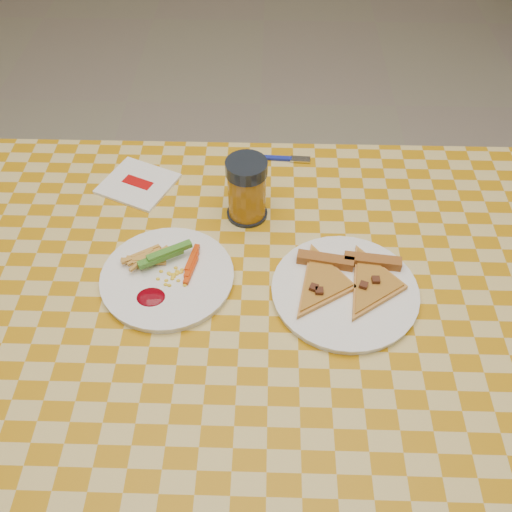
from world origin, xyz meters
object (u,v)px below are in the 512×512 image
(table, at_px, (243,309))
(plate_right, at_px, (345,292))
(plate_left, at_px, (167,278))
(drink_glass, at_px, (247,190))

(table, xyz_separation_m, plate_right, (0.19, -0.02, 0.08))
(plate_left, height_order, plate_right, same)
(drink_glass, bearing_deg, plate_left, -127.90)
(table, bearing_deg, plate_left, 176.53)
(plate_left, xyz_separation_m, drink_glass, (0.14, 0.18, 0.06))
(plate_right, bearing_deg, drink_glass, 132.06)
(plate_left, xyz_separation_m, plate_right, (0.33, -0.02, 0.00))
(plate_right, bearing_deg, table, 175.21)
(table, distance_m, plate_right, 0.21)
(table, xyz_separation_m, drink_glass, (0.00, 0.19, 0.14))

